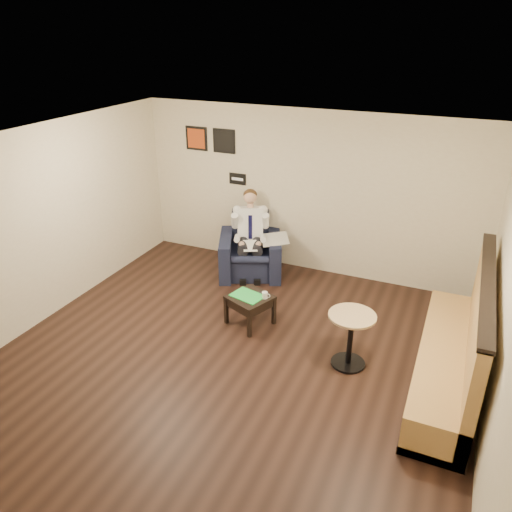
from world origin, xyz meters
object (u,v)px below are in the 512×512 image
at_px(seated_man, 250,239).
at_px(coffee_mug, 265,295).
at_px(banquette, 452,332).
at_px(cafe_table, 350,340).
at_px(armchair, 250,246).
at_px(side_table, 250,310).
at_px(green_folder, 248,296).
at_px(smartphone, 260,294).

bearing_deg(seated_man, coffee_mug, -81.77).
xyz_separation_m(coffee_mug, banquette, (2.51, -0.28, 0.22)).
bearing_deg(cafe_table, armchair, 139.88).
distance_m(side_table, coffee_mug, 0.35).
xyz_separation_m(seated_man, side_table, (0.62, -1.39, -0.47)).
relative_size(green_folder, smartphone, 3.21).
relative_size(seated_man, smartphone, 9.84).
height_order(seated_man, smartphone, seated_man).
bearing_deg(coffee_mug, seated_man, 121.77).
xyz_separation_m(green_folder, banquette, (2.76, -0.23, 0.27)).
xyz_separation_m(coffee_mug, cafe_table, (1.35, -0.42, -0.13)).
distance_m(green_folder, banquette, 2.78).
distance_m(seated_man, side_table, 1.59).
relative_size(armchair, green_folder, 2.31).
height_order(side_table, smartphone, smartphone).
distance_m(green_folder, smartphone, 0.20).
relative_size(armchair, smartphone, 7.42).
xyz_separation_m(smartphone, banquette, (2.62, -0.36, 0.27)).
xyz_separation_m(green_folder, coffee_mug, (0.25, 0.05, 0.04)).
bearing_deg(coffee_mug, green_folder, -168.95).
bearing_deg(coffee_mug, smartphone, 140.26).
distance_m(seated_man, cafe_table, 2.83).
xyz_separation_m(armchair, banquette, (3.40, -1.74, 0.22)).
xyz_separation_m(armchair, coffee_mug, (0.89, -1.47, -0.01)).
distance_m(armchair, cafe_table, 2.93).
bearing_deg(green_folder, smartphone, 43.40).
relative_size(armchair, cafe_table, 1.40).
distance_m(side_table, banquette, 2.78).
height_order(armchair, coffee_mug, armchair).
relative_size(green_folder, cafe_table, 0.61).
xyz_separation_m(armchair, cafe_table, (2.24, -1.89, -0.13)).
height_order(armchair, green_folder, armchair).
height_order(green_folder, coffee_mug, coffee_mug).
bearing_deg(side_table, coffee_mug, 11.05).
distance_m(armchair, seated_man, 0.23).
bearing_deg(cafe_table, banquette, 6.97).
relative_size(green_folder, coffee_mug, 4.74).
bearing_deg(side_table, seated_man, 114.08).
height_order(coffee_mug, banquette, banquette).
xyz_separation_m(smartphone, cafe_table, (1.46, -0.50, -0.08)).
relative_size(coffee_mug, banquette, 0.03).
xyz_separation_m(seated_man, smartphone, (0.73, -1.26, -0.24)).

